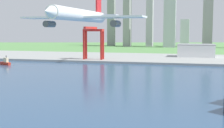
# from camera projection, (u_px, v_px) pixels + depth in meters

# --- Properties ---
(ground_plane) EXTENTS (2400.00, 2400.00, 0.00)m
(ground_plane) POSITION_uv_depth(u_px,v_px,m) (112.00, 81.00, 240.98)
(ground_plane) COLOR #5B914F
(water_bay) EXTENTS (840.00, 360.00, 0.15)m
(water_bay) POSITION_uv_depth(u_px,v_px,m) (86.00, 96.00, 183.29)
(water_bay) COLOR #2D4C70
(water_bay) RESTS_ON ground
(industrial_pier) EXTENTS (840.00, 140.00, 2.50)m
(industrial_pier) POSITION_uv_depth(u_px,v_px,m) (148.00, 58.00, 423.48)
(industrial_pier) COLOR #979B97
(industrial_pier) RESTS_ON ground
(airplane_landing) EXTENTS (34.57, 37.22, 10.72)m
(airplane_landing) POSITION_uv_depth(u_px,v_px,m) (81.00, 16.00, 84.97)
(airplane_landing) COLOR white
(tugboat_small) EXTENTS (17.19, 10.93, 10.57)m
(tugboat_small) POSITION_uv_depth(u_px,v_px,m) (5.00, 62.00, 348.42)
(tugboat_small) COLOR #B22D1E
(tugboat_small) RESTS_ON water_bay
(port_crane_red) EXTENTS (24.68, 43.25, 40.05)m
(port_crane_red) POSITION_uv_depth(u_px,v_px,m) (93.00, 36.00, 386.24)
(port_crane_red) COLOR red
(port_crane_red) RESTS_ON industrial_pier
(warehouse_main) EXTENTS (49.27, 34.53, 17.10)m
(warehouse_main) POSITION_uv_depth(u_px,v_px,m) (196.00, 50.00, 428.96)
(warehouse_main) COLOR white
(warehouse_main) RESTS_ON industrial_pier
(distant_skyline) EXTENTS (300.25, 69.84, 151.74)m
(distant_skyline) POSITION_uv_depth(u_px,v_px,m) (172.00, 20.00, 727.55)
(distant_skyline) COLOR gray
(distant_skyline) RESTS_ON ground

